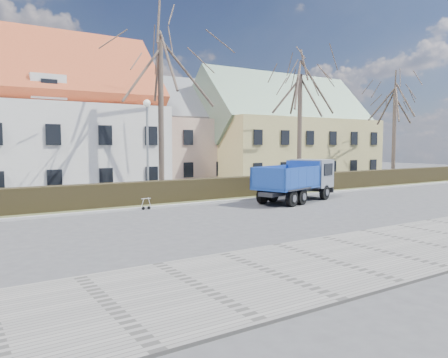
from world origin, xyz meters
TOP-DOWN VIEW (x-y plane):
  - ground at (0.00, 0.00)m, footprint 120.00×120.00m
  - sidewalk_near at (0.00, -8.50)m, footprint 80.00×5.00m
  - curb_far at (0.00, 4.60)m, footprint 80.00×0.30m
  - grass_strip at (0.00, 6.20)m, footprint 80.00×3.00m
  - hedge at (0.00, 6.00)m, footprint 60.00×0.90m
  - building_pink at (4.00, 20.00)m, footprint 10.80×8.80m
  - building_yellow at (16.00, 17.00)m, footprint 18.80×10.80m
  - tree_1 at (-2.00, 8.50)m, footprint 9.20×9.20m
  - tree_2 at (10.00, 8.50)m, footprint 8.00×8.00m
  - tree_3 at (22.00, 8.50)m, footprint 7.60×7.60m
  - dump_truck at (3.93, 2.43)m, footprint 6.99×4.35m
  - streetlight at (-3.60, 7.00)m, footprint 0.49×0.49m
  - cart_frame at (-5.08, 4.34)m, footprint 0.78×0.46m
  - parked_car_b at (21.72, 9.77)m, footprint 3.76×1.71m

SIDE VIEW (x-z plane):
  - ground at x=0.00m, z-range 0.00..0.00m
  - sidewalk_near at x=0.00m, z-range 0.00..0.08m
  - grass_strip at x=0.00m, z-range 0.00..0.10m
  - curb_far at x=0.00m, z-range 0.00..0.12m
  - cart_frame at x=-5.08m, z-range 0.00..0.70m
  - parked_car_b at x=21.72m, z-range 0.00..1.07m
  - hedge at x=0.00m, z-range 0.00..1.30m
  - dump_truck at x=3.93m, z-range 0.00..2.62m
  - streetlight at x=-3.60m, z-range 0.00..6.23m
  - building_pink at x=4.00m, z-range 0.00..8.00m
  - building_yellow at x=16.00m, z-range 0.00..8.50m
  - tree_3 at x=22.00m, z-range 0.00..10.45m
  - tree_2 at x=10.00m, z-range 0.00..11.00m
  - tree_1 at x=-2.00m, z-range 0.00..12.65m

